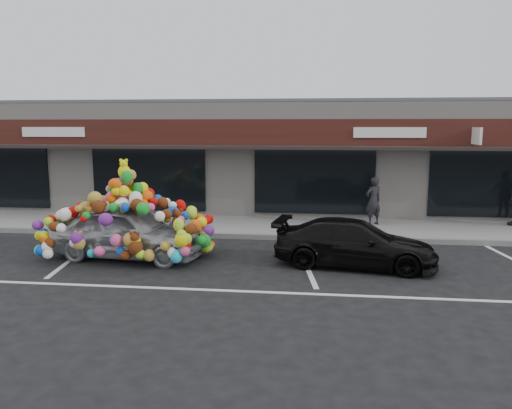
# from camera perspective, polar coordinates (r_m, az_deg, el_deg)

# --- Properties ---
(ground) EXTENTS (90.00, 90.00, 0.00)m
(ground) POSITION_cam_1_polar(r_m,az_deg,el_deg) (12.90, -7.09, -6.26)
(ground) COLOR black
(ground) RESTS_ON ground
(shop_building) EXTENTS (24.00, 7.20, 4.31)m
(shop_building) POSITION_cam_1_polar(r_m,az_deg,el_deg) (20.77, -1.62, 5.65)
(shop_building) COLOR beige
(shop_building) RESTS_ON ground
(sidewalk) EXTENTS (26.00, 3.00, 0.15)m
(sidewalk) POSITION_cam_1_polar(r_m,az_deg,el_deg) (16.69, -3.82, -2.44)
(sidewalk) COLOR gray
(sidewalk) RESTS_ON ground
(kerb) EXTENTS (26.00, 0.18, 0.16)m
(kerb) POSITION_cam_1_polar(r_m,az_deg,el_deg) (15.25, -4.85, -3.55)
(kerb) COLOR slate
(kerb) RESTS_ON ground
(parking_stripe_left) EXTENTS (0.73, 4.37, 0.01)m
(parking_stripe_left) POSITION_cam_1_polar(r_m,az_deg,el_deg) (14.18, -19.61, -5.32)
(parking_stripe_left) COLOR silver
(parking_stripe_left) RESTS_ON ground
(parking_stripe_mid) EXTENTS (0.73, 4.37, 0.01)m
(parking_stripe_mid) POSITION_cam_1_polar(r_m,az_deg,el_deg) (12.73, 5.53, -6.42)
(parking_stripe_mid) COLOR silver
(parking_stripe_mid) RESTS_ON ground
(lane_line) EXTENTS (14.00, 0.12, 0.01)m
(lane_line) POSITION_cam_1_polar(r_m,az_deg,el_deg) (10.39, 0.73, -9.97)
(lane_line) COLOR silver
(lane_line) RESTS_ON ground
(toy_car) EXTENTS (2.92, 4.47, 2.50)m
(toy_car) POSITION_cam_1_polar(r_m,az_deg,el_deg) (13.22, -14.47, -2.34)
(toy_car) COLOR #ADB3B8
(toy_car) RESTS_ON ground
(black_sedan) EXTENTS (2.17, 4.09, 1.13)m
(black_sedan) POSITION_cam_1_polar(r_m,az_deg,el_deg) (12.35, 11.21, -4.36)
(black_sedan) COLOR black
(black_sedan) RESTS_ON ground
(pedestrian_a) EXTENTS (0.69, 0.63, 1.58)m
(pedestrian_a) POSITION_cam_1_polar(r_m,az_deg,el_deg) (16.80, 13.27, 0.41)
(pedestrian_a) COLOR black
(pedestrian_a) RESTS_ON sidewalk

